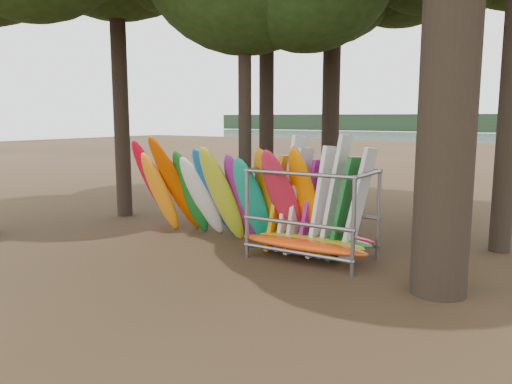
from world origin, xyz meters
The scene contains 3 objects.
ground centered at (0.00, 0.00, 0.00)m, with size 120.00×120.00×0.00m, color #47331E.
kayak_row centered at (-0.98, 1.48, 1.23)m, with size 5.68×2.21×2.92m.
storage_rack centered at (1.70, 1.41, 0.98)m, with size 3.13×1.57×2.87m.
Camera 1 is at (6.69, -8.69, 3.22)m, focal length 35.00 mm.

